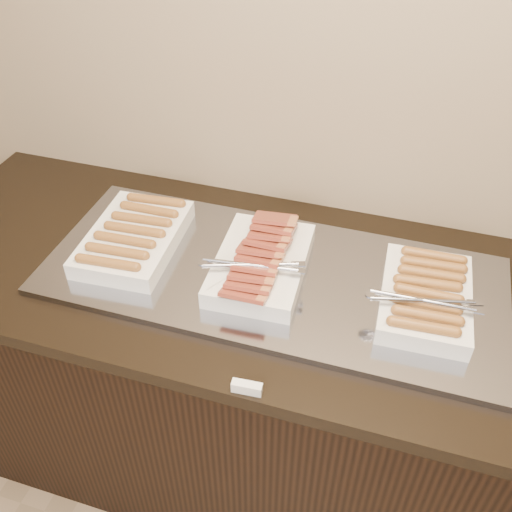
% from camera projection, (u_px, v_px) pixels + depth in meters
% --- Properties ---
extents(counter, '(2.06, 0.76, 0.90)m').
position_uv_depth(counter, '(264.00, 382.00, 1.80)').
color(counter, black).
rests_on(counter, ground).
extents(warming_tray, '(1.20, 0.50, 0.02)m').
position_uv_depth(warming_tray, '(271.00, 276.00, 1.50)').
color(warming_tray, gray).
rests_on(warming_tray, counter).
extents(dish_left, '(0.25, 0.36, 0.07)m').
position_uv_depth(dish_left, '(134.00, 237.00, 1.56)').
color(dish_left, white).
rests_on(dish_left, warming_tray).
extents(dish_center, '(0.27, 0.36, 0.10)m').
position_uv_depth(dish_center, '(260.00, 262.00, 1.48)').
color(dish_center, white).
rests_on(dish_center, warming_tray).
extents(dish_right, '(0.27, 0.33, 0.08)m').
position_uv_depth(dish_right, '(426.00, 297.00, 1.38)').
color(dish_right, white).
rests_on(dish_right, warming_tray).
extents(label_holder, '(0.07, 0.02, 0.03)m').
position_uv_depth(label_holder, '(247.00, 388.00, 1.23)').
color(label_holder, white).
rests_on(label_holder, counter).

